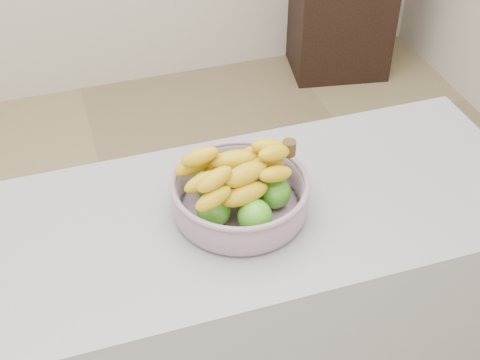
# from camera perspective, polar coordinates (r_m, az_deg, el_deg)

# --- Properties ---
(counter) EXTENTS (2.00, 0.60, 0.90)m
(counter) POSITION_cam_1_polar(r_m,az_deg,el_deg) (1.94, -7.05, -13.99)
(counter) COLOR gray
(counter) RESTS_ON ground
(fruit_bowl) EXTENTS (0.33, 0.33, 0.17)m
(fruit_bowl) POSITION_cam_1_polar(r_m,az_deg,el_deg) (1.60, -0.02, -1.11)
(fruit_bowl) COLOR #9BAABA
(fruit_bowl) RESTS_ON counter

